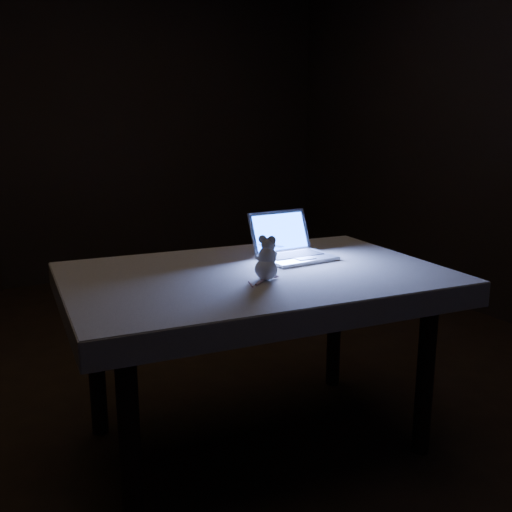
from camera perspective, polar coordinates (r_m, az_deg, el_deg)
floor at (r=2.69m, az=-6.39°, el=-14.91°), size 5.00×5.00×0.00m
back_wall at (r=4.79m, az=-18.54°, el=12.89°), size 4.50×0.04×2.60m
table at (r=2.28m, az=-0.06°, el=-10.35°), size 1.38×0.95×0.71m
tablecloth at (r=2.19m, az=1.59°, el=-2.58°), size 1.55×1.17×0.09m
laptop at (r=2.34m, az=4.20°, el=1.96°), size 0.30×0.26×0.19m
plush_mouse at (r=2.02m, az=1.01°, el=-0.23°), size 0.15×0.15×0.16m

